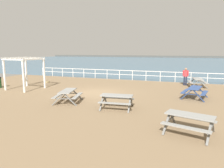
{
  "coord_description": "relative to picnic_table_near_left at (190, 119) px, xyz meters",
  "views": [
    {
      "loc": [
        6.36,
        -14.1,
        3.2
      ],
      "look_at": [
        1.27,
        -0.28,
        0.8
      ],
      "focal_mm": 32.27,
      "sensor_mm": 36.0,
      "label": 1
    }
  ],
  "objects": [
    {
      "name": "ground_plane",
      "position": [
        -6.61,
        5.99,
        -0.68
      ],
      "size": [
        30.0,
        24.0,
        0.2
      ],
      "primitive_type": "cube",
      "color": "#846B4C"
    },
    {
      "name": "sea_band",
      "position": [
        -6.61,
        58.74,
        -0.58
      ],
      "size": [
        142.0,
        90.0,
        0.01
      ],
      "primitive_type": "cube",
      "color": "#476B84",
      "rests_on": "ground"
    },
    {
      "name": "distant_shoreline",
      "position": [
        -6.61,
        101.74,
        -0.58
      ],
      "size": [
        142.0,
        6.0,
        1.8
      ],
      "primitive_type": "cube",
      "color": "#4C4C47",
      "rests_on": "ground"
    },
    {
      "name": "seaward_railing",
      "position": [
        -6.61,
        13.74,
        0.15
      ],
      "size": [
        23.07,
        0.07,
        1.08
      ],
      "color": "white",
      "rests_on": "ground"
    },
    {
      "name": "picnic_table_near_left",
      "position": [
        0.0,
        0.0,
        0.0
      ],
      "size": [
        2.12,
        1.9,
        0.8
      ],
      "rotation": [
        0.0,
        0.0,
        -0.25
      ],
      "color": "gray",
      "rests_on": "ground"
    },
    {
      "name": "picnic_table_mid_centre",
      "position": [
        -3.81,
        2.36,
        0.0
      ],
      "size": [
        1.96,
        1.72,
        0.8
      ],
      "rotation": [
        0.0,
        0.0,
        0.11
      ],
      "color": "gray",
      "rests_on": "ground"
    },
    {
      "name": "picnic_table_far_left",
      "position": [
        -7.15,
        2.57,
        0.0
      ],
      "size": [
        1.92,
        2.13,
        0.8
      ],
      "rotation": [
        0.0,
        0.0,
        1.84
      ],
      "color": "gray",
      "rests_on": "ground"
    },
    {
      "name": "picnic_table_far_right",
      "position": [
        0.41,
        6.49,
        0.0
      ],
      "size": [
        1.85,
        2.07,
        0.8
      ],
      "rotation": [
        0.0,
        0.0,
        1.36
      ],
      "color": "#334C84",
      "rests_on": "ground"
    },
    {
      "name": "picnic_table_seaward",
      "position": [
        0.79,
        11.48,
        0.0
      ],
      "size": [
        1.78,
        2.01,
        0.8
      ],
      "rotation": [
        0.0,
        0.0,
        1.73
      ],
      "color": "gray",
      "rests_on": "ground"
    },
    {
      "name": "visitor",
      "position": [
        -0.24,
        12.0,
        0.36
      ],
      "size": [
        0.53,
        0.25,
        1.66
      ],
      "rotation": [
        0.0,
        0.0,
        4.62
      ],
      "color": "#1E2338",
      "rests_on": "ground"
    },
    {
      "name": "lattice_pergola",
      "position": [
        -13.04,
        5.26,
        1.41
      ],
      "size": [
        2.65,
        2.77,
        2.7
      ],
      "rotation": [
        0.0,
        0.0,
        -0.1
      ],
      "color": "white",
      "rests_on": "ground"
    },
    {
      "name": "rope_coil",
      "position": [
        -13.79,
        9.01,
        -0.53
      ],
      "size": [
        0.55,
        0.55,
        0.11
      ],
      "primitive_type": "torus",
      "color": "tan",
      "rests_on": "ground"
    }
  ]
}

